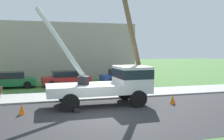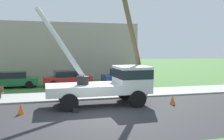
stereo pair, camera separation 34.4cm
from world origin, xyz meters
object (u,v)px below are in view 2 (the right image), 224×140
Objects in this scene: utility_truck at (112,82)px; parked_sedan_green at (12,80)px; parked_sedan_blue at (124,76)px; traffic_cone_ahead at (173,100)px; leaning_utility_pole at (132,35)px; traffic_cone_behind at (21,109)px; parked_sedan_red at (68,78)px.

utility_truck is 1.51× the size of parked_sedan_green.
utility_truck is at bearing -112.02° from parked_sedan_blue.
parked_sedan_blue is at bearing 89.36° from traffic_cone_ahead.
leaning_utility_pole is (1.75, 1.18, 2.95)m from utility_truck.
leaning_utility_pole is at bearing -103.94° from parked_sedan_blue.
traffic_cone_ahead is (3.65, -0.98, -1.13)m from utility_truck.
traffic_cone_behind is (-5.21, -1.08, -1.13)m from utility_truck.
parked_sedan_blue is (3.77, 9.32, -0.70)m from utility_truck.
leaning_utility_pole is 1.88× the size of parked_sedan_blue.
traffic_cone_behind is at bearing -108.38° from parked_sedan_red.
utility_truck reaches higher than traffic_cone_behind.
parked_sedan_red is at bearing 119.62° from traffic_cone_ahead.
traffic_cone_ahead is 1.00× the size of traffic_cone_behind.
leaning_utility_pole is at bearing -64.35° from parked_sedan_red.
traffic_cone_ahead is at bearing -15.03° from utility_truck.
leaning_utility_pole is 4.99m from traffic_cone_ahead.
traffic_cone_ahead is 10.31m from parked_sedan_blue.
traffic_cone_behind is at bearing -130.82° from parked_sedan_blue.
parked_sedan_blue is (8.98, 10.39, 0.43)m from traffic_cone_behind.
utility_truck is 3.95m from traffic_cone_ahead.
parked_sedan_blue is (5.69, 0.49, 0.00)m from parked_sedan_red.
parked_sedan_blue is (0.11, 10.30, 0.43)m from traffic_cone_ahead.
parked_sedan_blue reaches higher than traffic_cone_ahead.
parked_sedan_red and parked_sedan_blue have the same top height.
leaning_utility_pole reaches higher than parked_sedan_red.
parked_sedan_green is (-6.85, 8.87, -0.70)m from utility_truck.
parked_sedan_green is (-1.64, 9.95, 0.43)m from traffic_cone_behind.
parked_sedan_blue is at bearing 49.18° from traffic_cone_behind.
utility_truck is 9.06m from parked_sedan_red.
leaning_utility_pole is at bearing 131.35° from traffic_cone_ahead.
traffic_cone_ahead is at bearing -90.64° from parked_sedan_blue.
leaning_utility_pole is at bearing -41.79° from parked_sedan_green.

